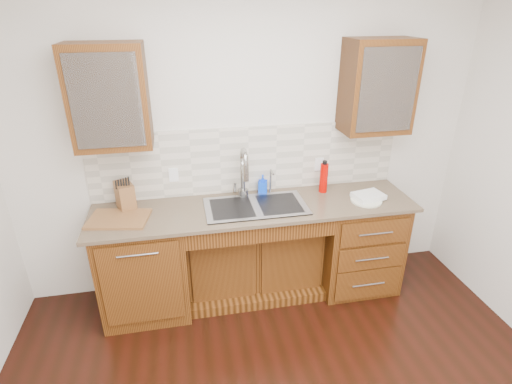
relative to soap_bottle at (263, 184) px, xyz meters
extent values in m
cube|color=silver|center=(-0.11, 0.13, 0.36)|extent=(4.00, 0.10, 2.70)
cube|color=#593014|center=(-1.06, -0.23, -0.55)|extent=(0.70, 0.62, 0.88)
cube|color=#593014|center=(-0.11, -0.14, -0.64)|extent=(1.20, 0.44, 0.70)
cube|color=#593014|center=(0.84, -0.23, -0.55)|extent=(0.70, 0.62, 0.88)
cube|color=#84705B|center=(-0.11, -0.24, -0.10)|extent=(2.70, 0.65, 0.03)
cube|color=beige|center=(-0.11, 0.07, 0.21)|extent=(2.70, 0.02, 0.59)
cube|color=#9E9EA5|center=(-0.11, -0.26, -0.17)|extent=(0.84, 0.46, 0.19)
cylinder|color=#999993|center=(-0.18, -0.03, 0.12)|extent=(0.04, 0.04, 0.40)
cylinder|color=#999993|center=(0.07, -0.02, 0.04)|extent=(0.02, 0.02, 0.24)
cube|color=#593014|center=(-1.16, -0.09, 0.83)|extent=(0.55, 0.34, 0.75)
cube|color=#593014|center=(0.94, -0.09, 0.83)|extent=(0.55, 0.34, 0.75)
cube|color=white|center=(-0.76, 0.06, 0.13)|extent=(0.08, 0.01, 0.12)
cube|color=white|center=(0.54, 0.06, 0.13)|extent=(0.08, 0.01, 0.12)
imported|color=#0840E7|center=(0.00, 0.00, 0.00)|extent=(0.09, 0.09, 0.17)
cylinder|color=#B90500|center=(0.53, -0.08, 0.05)|extent=(0.08, 0.08, 0.26)
cylinder|color=beige|center=(0.83, -0.34, -0.08)|extent=(0.30, 0.30, 0.01)
cube|color=white|center=(0.86, -0.31, -0.05)|extent=(0.28, 0.23, 0.04)
cube|color=brown|center=(-1.16, -0.07, 0.03)|extent=(0.18, 0.23, 0.22)
cube|color=brown|center=(-1.21, -0.27, -0.07)|extent=(0.50, 0.39, 0.02)
imported|color=white|center=(-1.24, -0.09, 0.78)|extent=(0.13, 0.13, 0.10)
imported|color=white|center=(-1.10, -0.09, 0.77)|extent=(0.11, 0.11, 0.09)
imported|color=white|center=(0.87, -0.09, 0.78)|extent=(0.14, 0.14, 0.10)
imported|color=silver|center=(1.07, -0.09, 0.77)|extent=(0.11, 0.11, 0.08)
camera|label=1|loc=(-0.69, -3.15, 1.43)|focal=28.00mm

